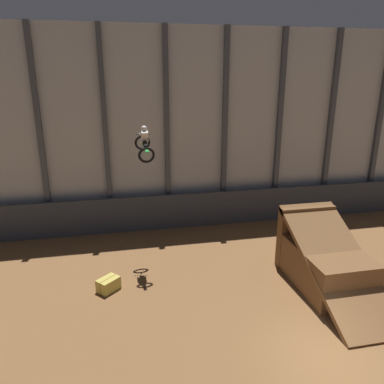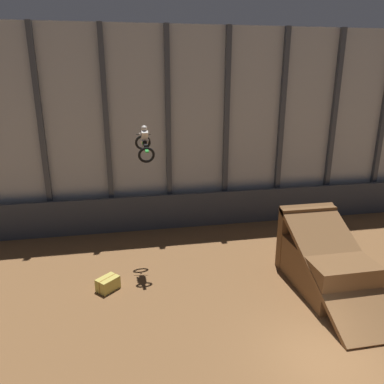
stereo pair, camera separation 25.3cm
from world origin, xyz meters
name	(u,v)px [view 2 (the right image)]	position (x,y,z in m)	size (l,w,h in m)	color
ground_plane	(327,363)	(0.00, 0.00, 0.00)	(60.00, 60.00, 0.00)	brown
arena_back_wall	(225,130)	(0.00, 12.42, 5.63)	(32.00, 0.40, 11.27)	#ADB2B7
lower_barrier	(226,208)	(0.00, 11.75, 1.03)	(31.36, 0.20, 2.06)	#383D47
dirt_ramp	(323,262)	(2.23, 4.42, 1.04)	(2.63, 6.07, 3.11)	brown
rider_bike_solo	(145,144)	(-5.01, 7.81, 5.80)	(0.79, 1.85, 1.60)	black
hay_bale_trackside	(108,284)	(-6.92, 5.62, 0.28)	(1.07, 1.05, 0.57)	#CCB751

